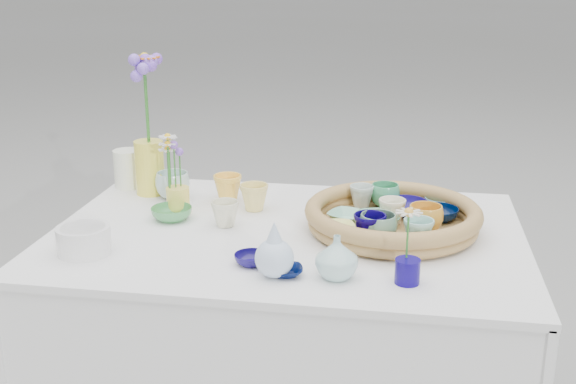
# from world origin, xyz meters

# --- Properties ---
(wicker_tray) EXTENTS (0.47, 0.47, 0.08)m
(wicker_tray) POSITION_xyz_m (0.28, 0.05, 0.80)
(wicker_tray) COLOR brown
(wicker_tray) RESTS_ON display_table
(tray_ceramic_0) EXTENTS (0.13, 0.13, 0.04)m
(tray_ceramic_0) POSITION_xyz_m (0.32, 0.14, 0.80)
(tray_ceramic_0) COLOR #160B63
(tray_ceramic_0) RESTS_ON wicker_tray
(tray_ceramic_1) EXTENTS (0.11, 0.11, 0.03)m
(tray_ceramic_1) POSITION_xyz_m (0.40, 0.11, 0.80)
(tray_ceramic_1) COLOR #000F33
(tray_ceramic_1) RESTS_ON wicker_tray
(tray_ceramic_2) EXTENTS (0.11, 0.11, 0.07)m
(tray_ceramic_2) POSITION_xyz_m (0.37, 0.01, 0.82)
(tray_ceramic_2) COLOR gold
(tray_ceramic_2) RESTS_ON wicker_tray
(tray_ceramic_3) EXTENTS (0.13, 0.13, 0.03)m
(tray_ceramic_3) POSITION_xyz_m (0.24, 0.05, 0.80)
(tray_ceramic_3) COLOR #579979
(tray_ceramic_3) RESTS_ON wicker_tray
(tray_ceramic_4) EXTENTS (0.13, 0.13, 0.08)m
(tray_ceramic_4) POSITION_xyz_m (0.25, -0.09, 0.82)
(tray_ceramic_4) COLOR slate
(tray_ceramic_4) RESTS_ON wicker_tray
(tray_ceramic_5) EXTENTS (0.13, 0.13, 0.02)m
(tray_ceramic_5) POSITION_xyz_m (0.16, 0.06, 0.79)
(tray_ceramic_5) COLOR #86CBAB
(tray_ceramic_5) RESTS_ON wicker_tray
(tray_ceramic_6) EXTENTS (0.07, 0.07, 0.07)m
(tray_ceramic_6) POSITION_xyz_m (0.19, 0.18, 0.82)
(tray_ceramic_6) COLOR #B1C2B8
(tray_ceramic_6) RESTS_ON wicker_tray
(tray_ceramic_7) EXTENTS (0.08, 0.08, 0.07)m
(tray_ceramic_7) POSITION_xyz_m (0.28, 0.06, 0.82)
(tray_ceramic_7) COLOR #EBE3C3
(tray_ceramic_7) RESTS_ON wicker_tray
(tray_ceramic_8) EXTENTS (0.11, 0.11, 0.03)m
(tray_ceramic_8) POSITION_xyz_m (0.41, 0.23, 0.80)
(tray_ceramic_8) COLOR #6DBEDB
(tray_ceramic_8) RESTS_ON wicker_tray
(tray_ceramic_9) EXTENTS (0.11, 0.11, 0.08)m
(tray_ceramic_9) POSITION_xyz_m (0.23, -0.10, 0.82)
(tray_ceramic_9) COLOR #080041
(tray_ceramic_9) RESTS_ON wicker_tray
(tray_ceramic_10) EXTENTS (0.12, 0.12, 0.02)m
(tray_ceramic_10) POSITION_xyz_m (0.14, -0.04, 0.79)
(tray_ceramic_10) COLOR #F4F87D
(tray_ceramic_10) RESTS_ON wicker_tray
(tray_ceramic_11) EXTENTS (0.09, 0.09, 0.07)m
(tray_ceramic_11) POSITION_xyz_m (0.35, -0.10, 0.82)
(tray_ceramic_11) COLOR #8BC3B6
(tray_ceramic_11) RESTS_ON wicker_tray
(tray_ceramic_12) EXTENTS (0.10, 0.10, 0.07)m
(tray_ceramic_12) POSITION_xyz_m (0.25, 0.20, 0.82)
(tray_ceramic_12) COLOR #3F9D6A
(tray_ceramic_12) RESTS_ON wicker_tray
(loose_ceramic_0) EXTENTS (0.09, 0.09, 0.08)m
(loose_ceramic_0) POSITION_xyz_m (-0.22, 0.23, 0.81)
(loose_ceramic_0) COLOR yellow
(loose_ceramic_0) RESTS_ON display_table
(loose_ceramic_1) EXTENTS (0.09, 0.09, 0.08)m
(loose_ceramic_1) POSITION_xyz_m (-0.12, 0.16, 0.80)
(loose_ceramic_1) COLOR #ECD570
(loose_ceramic_1) RESTS_ON display_table
(loose_ceramic_2) EXTENTS (0.13, 0.13, 0.04)m
(loose_ceramic_2) POSITION_xyz_m (-0.33, 0.04, 0.78)
(loose_ceramic_2) COLOR #469451
(loose_ceramic_2) RESTS_ON display_table
(loose_ceramic_3) EXTENTS (0.09, 0.09, 0.07)m
(loose_ceramic_3) POSITION_xyz_m (-0.17, 0.01, 0.80)
(loose_ceramic_3) COLOR beige
(loose_ceramic_3) RESTS_ON display_table
(loose_ceramic_4) EXTENTS (0.11, 0.11, 0.03)m
(loose_ceramic_4) POSITION_xyz_m (-0.05, -0.23, 0.78)
(loose_ceramic_4) COLOR #140C56
(loose_ceramic_4) RESTS_ON display_table
(loose_ceramic_5) EXTENTS (0.14, 0.14, 0.08)m
(loose_ceramic_5) POSITION_xyz_m (-0.39, 0.23, 0.81)
(loose_ceramic_5) COLOR silver
(loose_ceramic_5) RESTS_ON display_table
(loose_ceramic_6) EXTENTS (0.09, 0.09, 0.02)m
(loose_ceramic_6) POSITION_xyz_m (0.05, -0.28, 0.77)
(loose_ceramic_6) COLOR #010C37
(loose_ceramic_6) RESTS_ON display_table
(fluted_bowl) EXTENTS (0.14, 0.14, 0.07)m
(fluted_bowl) POSITION_xyz_m (-0.47, -0.23, 0.80)
(fluted_bowl) COLOR white
(fluted_bowl) RESTS_ON display_table
(bud_vase_paleblue) EXTENTS (0.10, 0.10, 0.14)m
(bud_vase_paleblue) POSITION_xyz_m (0.02, -0.29, 0.83)
(bud_vase_paleblue) COLOR silver
(bud_vase_paleblue) RESTS_ON display_table
(bud_vase_seafoam) EXTENTS (0.13, 0.13, 0.10)m
(bud_vase_seafoam) POSITION_xyz_m (0.16, -0.28, 0.82)
(bud_vase_seafoam) COLOR #A6CEC9
(bud_vase_seafoam) RESTS_ON display_table
(bud_vase_cobalt) EXTENTS (0.07, 0.07, 0.06)m
(bud_vase_cobalt) POSITION_xyz_m (0.32, -0.28, 0.79)
(bud_vase_cobalt) COLOR #0E0362
(bud_vase_cobalt) RESTS_ON display_table
(single_daisy) EXTENTS (0.08, 0.08, 0.13)m
(single_daisy) POSITION_xyz_m (0.32, -0.27, 0.88)
(single_daisy) COLOR silver
(single_daisy) RESTS_ON bud_vase_cobalt
(tall_vase_yellow) EXTENTS (0.11, 0.11, 0.17)m
(tall_vase_yellow) POSITION_xyz_m (-0.48, 0.26, 0.85)
(tall_vase_yellow) COLOR yellow
(tall_vase_yellow) RESTS_ON display_table
(gerbera) EXTENTS (0.14, 0.14, 0.28)m
(gerbera) POSITION_xyz_m (-0.47, 0.26, 1.06)
(gerbera) COLOR orange
(gerbera) RESTS_ON tall_vase_yellow
(hydrangea) EXTENTS (0.11, 0.11, 0.31)m
(hydrangea) POSITION_xyz_m (-0.47, 0.25, 1.05)
(hydrangea) COLOR #7345C9
(hydrangea) RESTS_ON tall_vase_yellow
(white_pitcher) EXTENTS (0.15, 0.12, 0.12)m
(white_pitcher) POSITION_xyz_m (-0.57, 0.32, 0.83)
(white_pitcher) COLOR white
(white_pitcher) RESTS_ON display_table
(daisy_cup) EXTENTS (0.07, 0.07, 0.07)m
(daisy_cup) POSITION_xyz_m (-0.34, 0.11, 0.80)
(daisy_cup) COLOR #F5DC53
(daisy_cup) RESTS_ON display_table
(daisy_posy) EXTENTS (0.09, 0.09, 0.15)m
(daisy_posy) POSITION_xyz_m (-0.35, 0.12, 0.91)
(daisy_posy) COLOR silver
(daisy_posy) RESTS_ON daisy_cup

